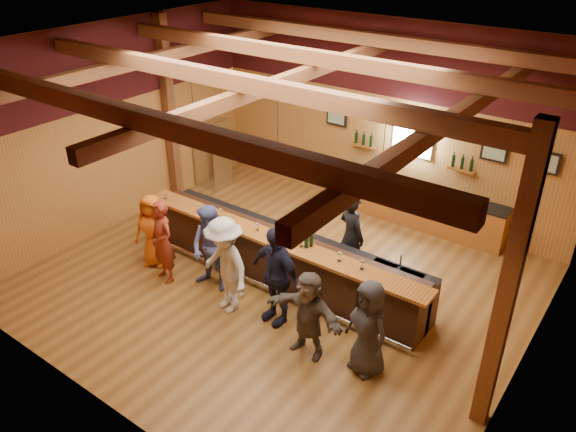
{
  "coord_description": "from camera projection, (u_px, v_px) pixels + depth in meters",
  "views": [
    {
      "loc": [
        5.49,
        -7.25,
        6.41
      ],
      "look_at": [
        0.0,
        0.3,
        1.35
      ],
      "focal_mm": 35.0,
      "sensor_mm": 36.0,
      "label": 1
    }
  ],
  "objects": [
    {
      "name": "room",
      "position": [
        280.0,
        126.0,
        9.56
      ],
      "size": [
        9.04,
        9.0,
        4.52
      ],
      "color": "brown",
      "rests_on": "ground"
    },
    {
      "name": "bar_counter",
      "position": [
        284.0,
        257.0,
        10.9
      ],
      "size": [
        6.3,
        1.07,
        1.11
      ],
      "color": "black",
      "rests_on": "ground"
    },
    {
      "name": "back_bar_cabinet",
      "position": [
        418.0,
        207.0,
        12.85
      ],
      "size": [
        4.0,
        0.52,
        0.95
      ],
      "color": "brown",
      "rests_on": "ground"
    },
    {
      "name": "window",
      "position": [
        413.0,
        135.0,
        12.47
      ],
      "size": [
        0.95,
        0.09,
        0.95
      ],
      "color": "silver",
      "rests_on": "room"
    },
    {
      "name": "framed_pictures",
      "position": [
        451.0,
        142.0,
        11.99
      ],
      "size": [
        5.35,
        0.05,
        0.45
      ],
      "color": "black",
      "rests_on": "room"
    },
    {
      "name": "wine_shelves",
      "position": [
        410.0,
        154.0,
        12.63
      ],
      "size": [
        3.0,
        0.18,
        0.3
      ],
      "color": "brown",
      "rests_on": "room"
    },
    {
      "name": "pendant_lights",
      "position": [
        278.0,
        154.0,
        9.76
      ],
      "size": [
        4.24,
        0.24,
        1.37
      ],
      "color": "black",
      "rests_on": "room"
    },
    {
      "name": "stainless_fridge",
      "position": [
        213.0,
        153.0,
        14.59
      ],
      "size": [
        0.7,
        0.7,
        1.8
      ],
      "primitive_type": "cube",
      "color": "silver",
      "rests_on": "ground"
    },
    {
      "name": "customer_orange",
      "position": [
        153.0,
        230.0,
        11.29
      ],
      "size": [
        0.88,
        0.73,
        1.56
      ],
      "primitive_type": "imported",
      "rotation": [
        0.0,
        0.0,
        0.36
      ],
      "color": "#D05B13",
      "rests_on": "ground"
    },
    {
      "name": "customer_redvest",
      "position": [
        162.0,
        242.0,
        10.75
      ],
      "size": [
        0.7,
        0.53,
        1.71
      ],
      "primitive_type": "imported",
      "rotation": [
        0.0,
        0.0,
        -0.22
      ],
      "color": "maroon",
      "rests_on": "ground"
    },
    {
      "name": "customer_denim",
      "position": [
        211.0,
        249.0,
        10.5
      ],
      "size": [
        0.88,
        0.71,
        1.74
      ],
      "primitive_type": "imported",
      "rotation": [
        0.0,
        0.0,
        0.06
      ],
      "color": "#4C5998",
      "rests_on": "ground"
    },
    {
      "name": "customer_white",
      "position": [
        225.0,
        266.0,
        9.88
      ],
      "size": [
        1.35,
        1.0,
        1.86
      ],
      "primitive_type": "imported",
      "rotation": [
        0.0,
        0.0,
        -0.28
      ],
      "color": "beige",
      "rests_on": "ground"
    },
    {
      "name": "customer_navy",
      "position": [
        276.0,
        275.0,
        9.61
      ],
      "size": [
        1.16,
        0.63,
        1.88
      ],
      "primitive_type": "imported",
      "rotation": [
        0.0,
        0.0,
        -0.16
      ],
      "color": "#1A1B34",
      "rests_on": "ground"
    },
    {
      "name": "customer_brown",
      "position": [
        308.0,
        314.0,
        8.95
      ],
      "size": [
        1.44,
        0.48,
        1.54
      ],
      "primitive_type": "imported",
      "rotation": [
        0.0,
        0.0,
        -0.02
      ],
      "color": "#534943",
      "rests_on": "ground"
    },
    {
      "name": "customer_dark",
      "position": [
        368.0,
        328.0,
        8.56
      ],
      "size": [
        0.94,
        0.78,
        1.65
      ],
      "primitive_type": "imported",
      "rotation": [
        0.0,
        0.0,
        -0.36
      ],
      "color": "#28272A",
      "rests_on": "ground"
    },
    {
      "name": "bartender",
      "position": [
        351.0,
        236.0,
        10.9
      ],
      "size": [
        0.75,
        0.63,
        1.77
      ],
      "primitive_type": "imported",
      "rotation": [
        0.0,
        0.0,
        2.78
      ],
      "color": "black",
      "rests_on": "ground"
    },
    {
      "name": "ice_bucket",
      "position": [
        292.0,
        237.0,
        10.19
      ],
      "size": [
        0.21,
        0.21,
        0.23
      ],
      "primitive_type": "cylinder",
      "color": "brown",
      "rests_on": "bar_counter"
    },
    {
      "name": "bottle_a",
      "position": [
        306.0,
        240.0,
        10.02
      ],
      "size": [
        0.08,
        0.08,
        0.37
      ],
      "color": "black",
      "rests_on": "bar_counter"
    },
    {
      "name": "bottle_b",
      "position": [
        311.0,
        240.0,
        10.06
      ],
      "size": [
        0.07,
        0.07,
        0.31
      ],
      "color": "black",
      "rests_on": "bar_counter"
    },
    {
      "name": "glass_a",
      "position": [
        165.0,
        194.0,
        11.74
      ],
      "size": [
        0.07,
        0.07,
        0.16
      ],
      "color": "silver",
      "rests_on": "bar_counter"
    },
    {
      "name": "glass_b",
      "position": [
        198.0,
        206.0,
        11.24
      ],
      "size": [
        0.08,
        0.08,
        0.17
      ],
      "color": "silver",
      "rests_on": "bar_counter"
    },
    {
      "name": "glass_c",
      "position": [
        221.0,
        211.0,
        11.04
      ],
      "size": [
        0.08,
        0.08,
        0.18
      ],
      "color": "silver",
      "rests_on": "bar_counter"
    },
    {
      "name": "glass_d",
      "position": [
        231.0,
        219.0,
        10.74
      ],
      "size": [
        0.09,
        0.09,
        0.19
      ],
      "color": "silver",
      "rests_on": "bar_counter"
    },
    {
      "name": "glass_e",
      "position": [
        257.0,
        225.0,
        10.57
      ],
      "size": [
        0.07,
        0.07,
        0.17
      ],
      "color": "silver",
      "rests_on": "bar_counter"
    },
    {
      "name": "glass_f",
      "position": [
        301.0,
        240.0,
        10.05
      ],
      "size": [
        0.08,
        0.08,
        0.19
      ],
      "color": "silver",
      "rests_on": "bar_counter"
    },
    {
      "name": "glass_g",
      "position": [
        340.0,
        254.0,
        9.62
      ],
      "size": [
        0.09,
        0.09,
        0.19
      ],
      "color": "silver",
      "rests_on": "bar_counter"
    },
    {
      "name": "glass_h",
      "position": [
        362.0,
        262.0,
        9.4
      ],
      "size": [
        0.09,
        0.09,
        0.2
      ],
      "color": "silver",
      "rests_on": "bar_counter"
    }
  ]
}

